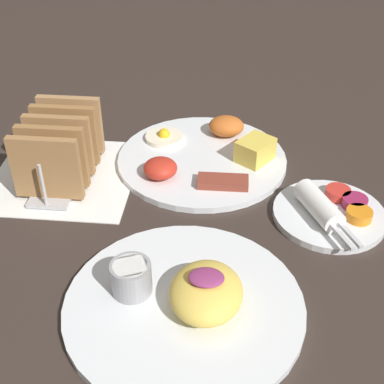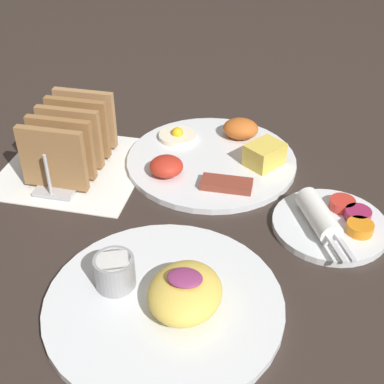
# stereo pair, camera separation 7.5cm
# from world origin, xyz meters

# --- Properties ---
(ground_plane) EXTENTS (3.00, 3.00, 0.00)m
(ground_plane) POSITION_xyz_m (0.00, 0.00, 0.00)
(ground_plane) COLOR #332823
(napkin_flat) EXTENTS (0.22, 0.22, 0.00)m
(napkin_flat) POSITION_xyz_m (-0.19, 0.09, 0.00)
(napkin_flat) COLOR white
(napkin_flat) RESTS_ON ground_plane
(plate_breakfast) EXTENTS (0.27, 0.27, 0.05)m
(plate_breakfast) POSITION_xyz_m (0.03, 0.15, 0.01)
(plate_breakfast) COLOR white
(plate_breakfast) RESTS_ON ground_plane
(plate_condiments) EXTENTS (0.16, 0.18, 0.04)m
(plate_condiments) POSITION_xyz_m (0.22, 0.02, 0.01)
(plate_condiments) COLOR white
(plate_condiments) RESTS_ON ground_plane
(plate_foreground) EXTENTS (0.28, 0.28, 0.06)m
(plate_foreground) POSITION_xyz_m (0.03, -0.17, 0.01)
(plate_foreground) COLOR white
(plate_foreground) RESTS_ON ground_plane
(toast_rack) EXTENTS (0.10, 0.18, 0.10)m
(toast_rack) POSITION_xyz_m (-0.19, 0.09, 0.05)
(toast_rack) COLOR #B7B7BC
(toast_rack) RESTS_ON ground_plane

